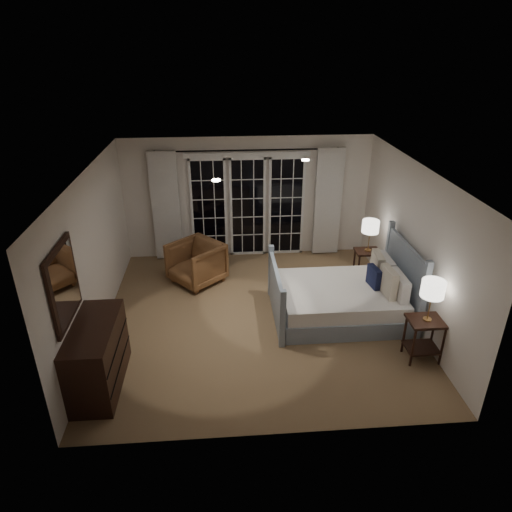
{
  "coord_description": "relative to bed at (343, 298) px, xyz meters",
  "views": [
    {
      "loc": [
        -0.54,
        -6.4,
        4.25
      ],
      "look_at": [
        -0.01,
        0.18,
        1.05
      ],
      "focal_mm": 32.0,
      "sensor_mm": 36.0,
      "label": 1
    }
  ],
  "objects": [
    {
      "name": "mirror",
      "position": [
        -3.88,
        -1.41,
        1.23
      ],
      "size": [
        0.05,
        0.85,
        1.0
      ],
      "color": "black",
      "rests_on": "wall_left"
    },
    {
      "name": "nightstand_left",
      "position": [
        0.86,
        -1.22,
        0.12
      ],
      "size": [
        0.51,
        0.41,
        0.66
      ],
      "color": "black",
      "rests_on": "floor"
    },
    {
      "name": "wall_back",
      "position": [
        -1.42,
        2.54,
        0.93
      ],
      "size": [
        5.0,
        0.02,
        2.5
      ],
      "primitive_type": "cube",
      "color": "silver",
      "rests_on": "floor"
    },
    {
      "name": "curtain_left",
      "position": [
        -3.07,
        2.42,
        0.83
      ],
      "size": [
        0.55,
        0.1,
        2.25
      ],
      "primitive_type": "cube",
      "color": "silver",
      "rests_on": "curtain_rod"
    },
    {
      "name": "wall_right",
      "position": [
        1.08,
        0.04,
        0.93
      ],
      "size": [
        0.02,
        5.0,
        2.5
      ],
      "primitive_type": "cube",
      "color": "silver",
      "rests_on": "floor"
    },
    {
      "name": "french_doors",
      "position": [
        -1.42,
        2.5,
        0.77
      ],
      "size": [
        2.5,
        0.04,
        2.2
      ],
      "color": "black",
      "rests_on": "wall_back"
    },
    {
      "name": "nightstand_right",
      "position": [
        0.77,
        1.22,
        0.07
      ],
      "size": [
        0.46,
        0.37,
        0.6
      ],
      "color": "black",
      "rests_on": "floor"
    },
    {
      "name": "downlight_b",
      "position": [
        -2.02,
        -0.36,
        2.17
      ],
      "size": [
        0.12,
        0.12,
        0.01
      ],
      "primitive_type": "cylinder",
      "color": "white",
      "rests_on": "ceiling"
    },
    {
      "name": "floor",
      "position": [
        -1.42,
        0.04,
        -0.32
      ],
      "size": [
        5.0,
        5.0,
        0.0
      ],
      "primitive_type": "plane",
      "color": "olive",
      "rests_on": "ground"
    },
    {
      "name": "downlight_a",
      "position": [
        -0.62,
        0.64,
        2.17
      ],
      "size": [
        0.12,
        0.12,
        0.01
      ],
      "primitive_type": "cylinder",
      "color": "white",
      "rests_on": "ceiling"
    },
    {
      "name": "ceiling",
      "position": [
        -1.42,
        0.04,
        2.18
      ],
      "size": [
        5.0,
        5.0,
        0.0
      ],
      "primitive_type": "plane",
      "rotation": [
        3.14,
        0.0,
        0.0
      ],
      "color": "silver",
      "rests_on": "wall_back"
    },
    {
      "name": "lamp_right",
      "position": [
        0.77,
        1.22,
        0.76
      ],
      "size": [
        0.31,
        0.31,
        0.61
      ],
      "color": "#B58648",
      "rests_on": "nightstand_right"
    },
    {
      "name": "wall_front",
      "position": [
        -1.42,
        -2.46,
        0.93
      ],
      "size": [
        5.0,
        0.02,
        2.5
      ],
      "primitive_type": "cube",
      "color": "silver",
      "rests_on": "floor"
    },
    {
      "name": "dresser",
      "position": [
        -3.65,
        -1.41,
        0.15
      ],
      "size": [
        0.56,
        1.32,
        0.93
      ],
      "color": "black",
      "rests_on": "floor"
    },
    {
      "name": "bed",
      "position": [
        0.0,
        0.0,
        0.0
      ],
      "size": [
        2.16,
        1.55,
        1.26
      ],
      "color": "gray",
      "rests_on": "floor"
    },
    {
      "name": "curtain_right",
      "position": [
        0.23,
        2.42,
        0.83
      ],
      "size": [
        0.55,
        0.1,
        2.25
      ],
      "primitive_type": "cube",
      "color": "silver",
      "rests_on": "curtain_rod"
    },
    {
      "name": "armchair",
      "position": [
        -2.47,
        1.35,
        0.08
      ],
      "size": [
        1.22,
        1.22,
        0.8
      ],
      "primitive_type": "imported",
      "rotation": [
        0.0,
        0.0,
        -0.83
      ],
      "color": "brown",
      "rests_on": "floor"
    },
    {
      "name": "curtain_rod",
      "position": [
        -1.42,
        2.44,
        1.93
      ],
      "size": [
        3.5,
        0.03,
        0.03
      ],
      "primitive_type": "cylinder",
      "rotation": [
        0.0,
        1.57,
        0.0
      ],
      "color": "black",
      "rests_on": "wall_back"
    },
    {
      "name": "wall_left",
      "position": [
        -3.92,
        0.04,
        0.93
      ],
      "size": [
        0.02,
        5.0,
        2.5
      ],
      "primitive_type": "cube",
      "color": "silver",
      "rests_on": "floor"
    },
    {
      "name": "lamp_left",
      "position": [
        0.86,
        -1.22,
        0.84
      ],
      "size": [
        0.32,
        0.32,
        0.62
      ],
      "color": "#B58648",
      "rests_on": "nightstand_left"
    }
  ]
}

